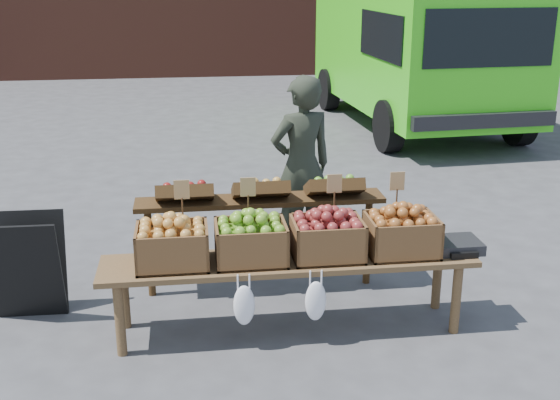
{
  "coord_description": "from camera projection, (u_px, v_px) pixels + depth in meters",
  "views": [
    {
      "loc": [
        -0.9,
        -4.28,
        2.56
      ],
      "look_at": [
        -0.22,
        0.82,
        0.85
      ],
      "focal_mm": 45.0,
      "sensor_mm": 36.0,
      "label": 1
    }
  ],
  "objects": [
    {
      "name": "ground",
      "position": [
        326.0,
        349.0,
        4.95
      ],
      "size": [
        80.0,
        80.0,
        0.0
      ],
      "primitive_type": "plane",
      "color": "#444446"
    },
    {
      "name": "delivery_van",
      "position": [
        416.0,
        56.0,
        11.56
      ],
      "size": [
        2.74,
        5.36,
        2.33
      ],
      "primitive_type": null,
      "rotation": [
        0.0,
        0.0,
        0.07
      ],
      "color": "#38D319",
      "rests_on": "ground"
    },
    {
      "name": "vendor",
      "position": [
        301.0,
        166.0,
        6.39
      ],
      "size": [
        0.7,
        0.56,
        1.67
      ],
      "primitive_type": "imported",
      "rotation": [
        0.0,
        0.0,
        3.44
      ],
      "color": "#252A1F",
      "rests_on": "ground"
    },
    {
      "name": "chalkboard_sign",
      "position": [
        28.0,
        266.0,
        5.31
      ],
      "size": [
        0.54,
        0.31,
        0.81
      ],
      "primitive_type": null,
      "rotation": [
        0.0,
        0.0,
        -0.02
      ],
      "color": "black",
      "rests_on": "ground"
    },
    {
      "name": "back_table",
      "position": [
        261.0,
        231.0,
        5.71
      ],
      "size": [
        2.1,
        0.44,
        1.04
      ],
      "primitive_type": null,
      "color": "#372410",
      "rests_on": "ground"
    },
    {
      "name": "display_bench",
      "position": [
        289.0,
        295.0,
        5.13
      ],
      "size": [
        2.7,
        0.56,
        0.57
      ],
      "primitive_type": null,
      "color": "brown",
      "rests_on": "ground"
    },
    {
      "name": "crate_golden_apples",
      "position": [
        172.0,
        246.0,
        4.89
      ],
      "size": [
        0.5,
        0.4,
        0.28
      ],
      "primitive_type": null,
      "color": "#A59F31",
      "rests_on": "display_bench"
    },
    {
      "name": "crate_russet_pears",
      "position": [
        251.0,
        243.0,
        4.96
      ],
      "size": [
        0.5,
        0.4,
        0.28
      ],
      "primitive_type": null,
      "color": "#44790F",
      "rests_on": "display_bench"
    },
    {
      "name": "crate_red_apples",
      "position": [
        327.0,
        239.0,
        5.03
      ],
      "size": [
        0.5,
        0.4,
        0.28
      ],
      "primitive_type": null,
      "color": "maroon",
      "rests_on": "display_bench"
    },
    {
      "name": "crate_green_apples",
      "position": [
        401.0,
        235.0,
        5.1
      ],
      "size": [
        0.5,
        0.4,
        0.28
      ],
      "primitive_type": null,
      "color": "#995420",
      "rests_on": "display_bench"
    },
    {
      "name": "weighing_scale",
      "position": [
        456.0,
        245.0,
        5.18
      ],
      "size": [
        0.34,
        0.3,
        0.08
      ],
      "primitive_type": "cube",
      "color": "black",
      "rests_on": "display_bench"
    }
  ]
}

